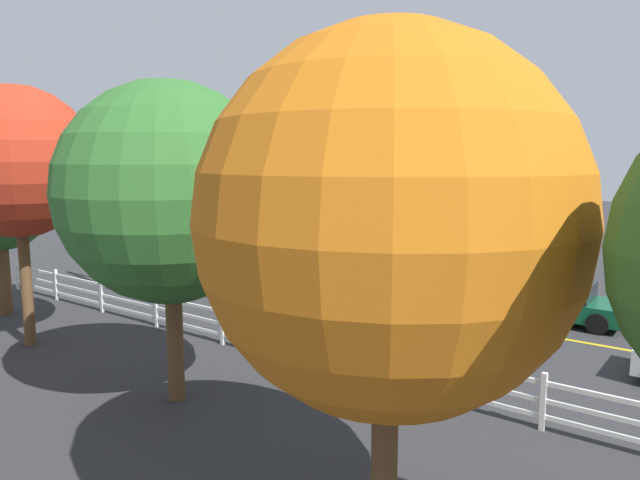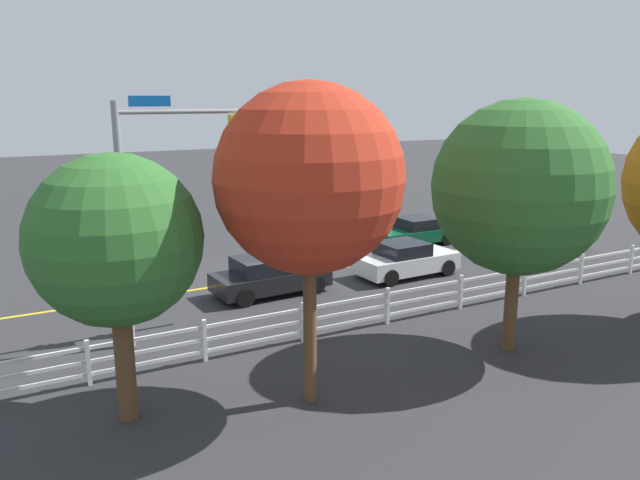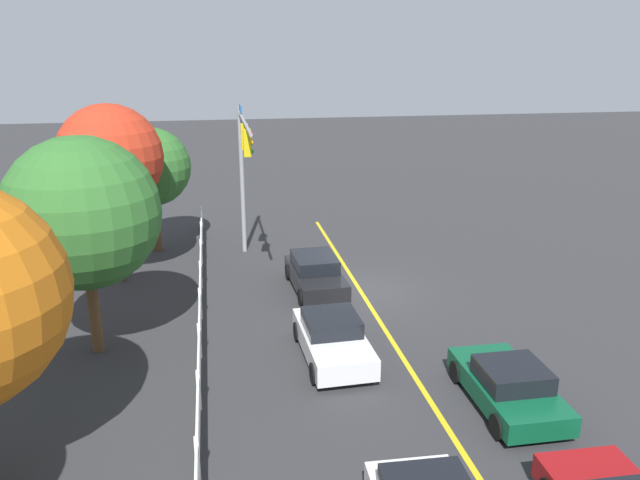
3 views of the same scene
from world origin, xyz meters
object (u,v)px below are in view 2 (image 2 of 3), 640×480
(car_3, at_px, (269,276))
(car_4, at_px, (497,221))
(car_0, at_px, (405,260))
(tree_4, at_px, (116,241))
(car_2, at_px, (414,232))
(tree_0, at_px, (309,179))
(car_1, at_px, (546,236))
(tree_3, at_px, (520,188))

(car_3, height_order, car_4, car_3)
(car_0, xyz_separation_m, tree_4, (11.76, 6.06, 3.28))
(car_2, relative_size, car_4, 0.86)
(tree_0, bearing_deg, car_3, -107.23)
(car_4, bearing_deg, car_1, 80.67)
(car_1, xyz_separation_m, tree_0, (15.98, 7.55, 4.42))
(car_0, distance_m, car_4, 9.67)
(car_3, bearing_deg, car_2, 19.27)
(car_0, distance_m, tree_0, 11.61)
(car_0, bearing_deg, car_4, 22.99)
(car_2, bearing_deg, car_0, 50.11)
(car_1, height_order, tree_0, tree_0)
(car_0, height_order, tree_0, tree_0)
(car_4, distance_m, tree_0, 20.65)
(car_4, bearing_deg, car_3, 15.79)
(car_4, height_order, tree_4, tree_4)
(tree_0, bearing_deg, car_4, -145.93)
(tree_0, distance_m, tree_4, 4.16)
(car_1, distance_m, tree_0, 18.22)
(car_1, height_order, tree_3, tree_3)
(car_0, distance_m, tree_4, 13.63)
(car_0, bearing_deg, tree_3, -105.59)
(car_1, relative_size, car_4, 0.87)
(tree_0, bearing_deg, tree_4, -16.82)
(car_4, relative_size, tree_3, 0.68)
(tree_0, bearing_deg, car_2, -135.26)
(car_1, relative_size, car_3, 0.97)
(car_4, height_order, tree_0, tree_0)
(car_3, height_order, tree_0, tree_0)
(car_3, distance_m, tree_0, 9.13)
(car_1, relative_size, tree_4, 0.70)
(tree_0, bearing_deg, car_0, -137.70)
(car_2, xyz_separation_m, tree_3, (5.20, 11.26, 3.87))
(car_1, relative_size, car_2, 1.01)
(car_3, height_order, tree_3, tree_3)
(car_4, distance_m, tree_3, 15.89)
(car_1, bearing_deg, car_3, -178.48)
(car_1, distance_m, car_3, 13.61)
(car_3, relative_size, car_4, 0.90)
(tree_4, bearing_deg, car_2, -146.35)
(car_0, relative_size, tree_0, 0.57)
(car_1, distance_m, tree_3, 12.93)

